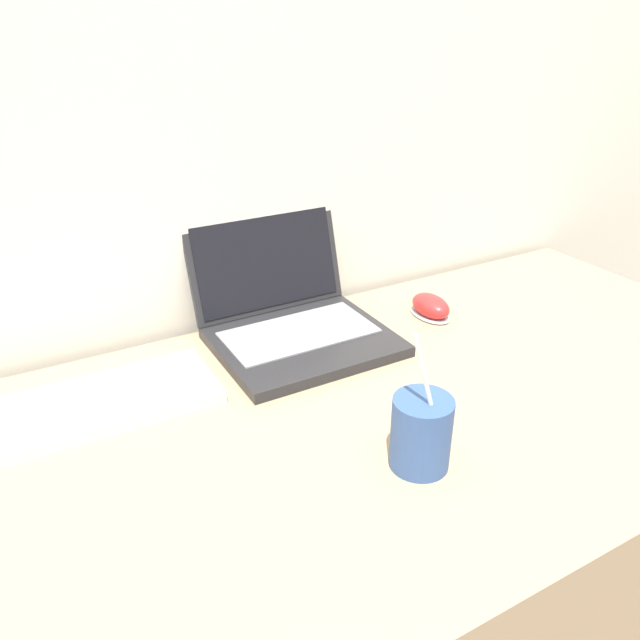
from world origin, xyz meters
TOP-DOWN VIEW (x-y plane):
  - wall_back at (0.00, 0.79)m, footprint 7.00×0.04m
  - desk at (0.00, 0.37)m, footprint 1.48×0.75m
  - laptop at (-0.06, 0.65)m, footprint 0.31×0.32m
  - drink_cup at (-0.07, 0.23)m, footprint 0.08×0.08m
  - computer_mouse at (0.23, 0.58)m, footprint 0.06×0.10m
  - external_keyboard at (-0.45, 0.57)m, footprint 0.42×0.16m

SIDE VIEW (x-z plane):
  - desk at x=0.00m, z-range 0.00..0.76m
  - external_keyboard at x=-0.45m, z-range 0.76..0.78m
  - computer_mouse at x=0.23m, z-range 0.75..0.80m
  - laptop at x=-0.06m, z-range 0.69..0.91m
  - drink_cup at x=-0.07m, z-range 0.71..0.91m
  - wall_back at x=0.00m, z-range 0.00..2.50m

